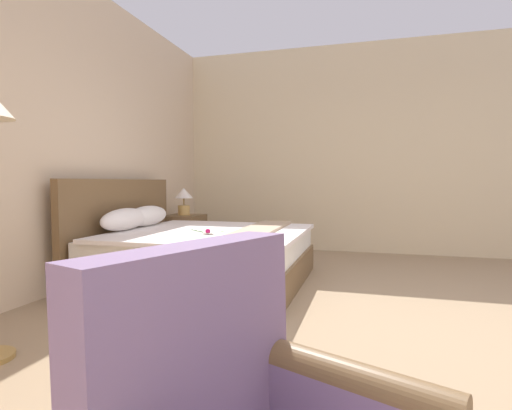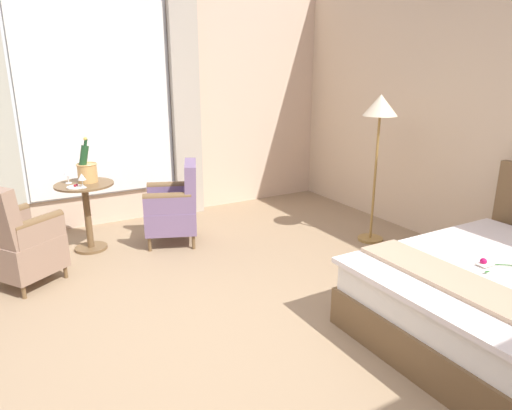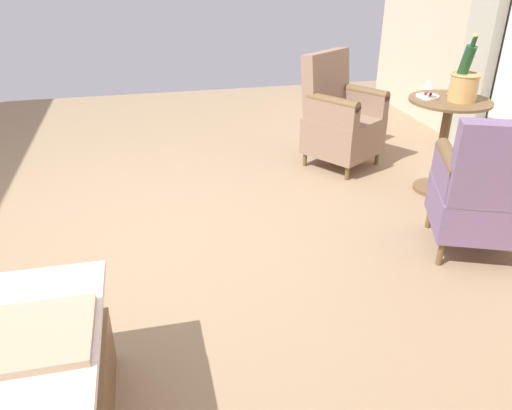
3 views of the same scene
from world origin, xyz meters
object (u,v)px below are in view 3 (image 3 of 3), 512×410
armchair_by_window (488,193)px  wine_glass_near_bucket (454,78)px  armchair_facing_bed (340,119)px  champagne_bucket (464,82)px  wine_glass_near_edge (429,85)px  side_table_round (444,135)px  snack_plate (428,96)px

armchair_by_window → wine_glass_near_bucket: bearing=-108.4°
wine_glass_near_bucket → armchair_facing_bed: bearing=-40.3°
champagne_bucket → wine_glass_near_edge: size_ratio=3.22×
side_table_round → snack_plate: bearing=-38.8°
champagne_bucket → armchair_by_window: champagne_bucket is taller
champagne_bucket → snack_plate: (0.18, -0.15, -0.13)m
snack_plate → armchair_by_window: bearing=83.0°
side_table_round → armchair_facing_bed: 0.90m
wine_glass_near_bucket → armchair_facing_bed: size_ratio=0.17×
wine_glass_near_bucket → side_table_round: bearing=55.7°
side_table_round → armchair_by_window: armchair_by_window is taller
wine_glass_near_edge → side_table_round: bearing=166.9°
side_table_round → champagne_bucket: (-0.05, 0.05, 0.41)m
wine_glass_near_edge → armchair_by_window: (0.08, 0.93, -0.42)m
wine_glass_near_bucket → armchair_by_window: (0.34, 1.03, -0.44)m
side_table_round → wine_glass_near_edge: size_ratio=4.98×
champagne_bucket → armchair_facing_bed: champagne_bucket is taller
armchair_by_window → wine_glass_near_edge: bearing=-94.7°
wine_glass_near_bucket → armchair_by_window: 1.17m
champagne_bucket → armchair_facing_bed: bearing=-50.4°
champagne_bucket → armchair_by_window: bearing=70.4°
snack_plate → armchair_by_window: 1.06m
champagne_bucket → wine_glass_near_bucket: size_ratio=2.93×
wine_glass_near_bucket → snack_plate: bearing=8.7°
side_table_round → champagne_bucket: champagne_bucket is taller
wine_glass_near_edge → snack_plate: size_ratio=0.87×
wine_glass_near_edge → armchair_facing_bed: (0.39, -0.66, -0.42)m
armchair_by_window → armchair_facing_bed: bearing=-78.8°
champagne_bucket → snack_plate: 0.27m
champagne_bucket → wine_glass_near_edge: (0.22, -0.09, -0.03)m
side_table_round → champagne_bucket: 0.42m
snack_plate → armchair_facing_bed: size_ratio=0.18×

